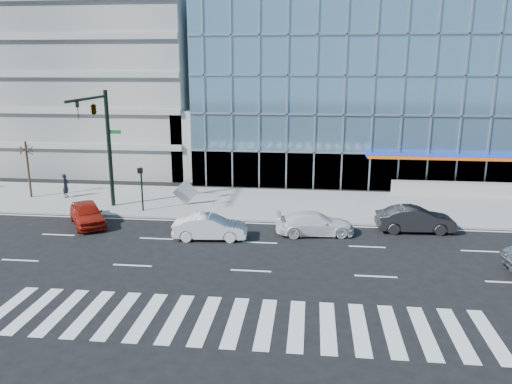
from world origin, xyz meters
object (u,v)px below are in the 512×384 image
(dark_sedan, at_px, (415,219))
(pedestrian, at_px, (66,186))
(ped_signal_post, at_px, (141,182))
(white_suv, at_px, (315,224))
(white_sedan, at_px, (210,227))
(traffic_signal, at_px, (98,122))
(red_sedan, at_px, (87,214))
(tilted_panel, at_px, (186,192))
(street_tree_near, at_px, (26,149))

(dark_sedan, relative_size, pedestrian, 2.59)
(ped_signal_post, xyz_separation_m, pedestrian, (-6.85, 2.81, -1.10))
(white_suv, distance_m, white_sedan, 6.18)
(traffic_signal, xyz_separation_m, white_suv, (14.10, -2.77, -5.49))
(red_sedan, distance_m, pedestrian, 7.14)
(traffic_signal, bearing_deg, ped_signal_post, 8.52)
(white_sedan, bearing_deg, pedestrian, 54.75)
(red_sedan, relative_size, pedestrian, 2.44)
(red_sedan, bearing_deg, white_suv, -34.48)
(ped_signal_post, relative_size, white_suv, 0.65)
(traffic_signal, xyz_separation_m, red_sedan, (-0.09, -2.54, -5.43))
(white_suv, distance_m, tilted_panel, 10.30)
(street_tree_near, bearing_deg, traffic_signal, -22.71)
(traffic_signal, relative_size, street_tree_near, 1.89)
(red_sedan, bearing_deg, white_sedan, -45.23)
(white_sedan, bearing_deg, white_suv, -80.77)
(white_suv, xyz_separation_m, pedestrian, (-18.45, 5.95, 0.37))
(tilted_panel, bearing_deg, dark_sedan, -32.45)
(dark_sedan, height_order, pedestrian, pedestrian)
(white_sedan, height_order, pedestrian, pedestrian)
(ped_signal_post, bearing_deg, tilted_panel, 34.71)
(white_suv, xyz_separation_m, red_sedan, (-14.19, 0.23, 0.07))
(traffic_signal, distance_m, white_suv, 15.38)
(dark_sedan, height_order, red_sedan, dark_sedan)
(dark_sedan, bearing_deg, street_tree_near, 77.10)
(dark_sedan, distance_m, pedestrian, 24.91)
(traffic_signal, xyz_separation_m, white_sedan, (8.10, -4.23, -5.47))
(street_tree_near, bearing_deg, white_suv, -15.11)
(street_tree_near, height_order, white_suv, street_tree_near)
(dark_sedan, bearing_deg, traffic_signal, 82.07)
(ped_signal_post, bearing_deg, traffic_signal, -171.48)
(red_sedan, bearing_deg, ped_signal_post, 14.91)
(white_sedan, xyz_separation_m, red_sedan, (-8.19, 1.69, 0.04))
(traffic_signal, height_order, white_sedan, traffic_signal)
(white_suv, relative_size, red_sedan, 1.07)
(street_tree_near, distance_m, dark_sedan, 27.64)
(pedestrian, distance_m, tilted_panel, 9.46)
(street_tree_near, distance_m, white_suv, 22.08)
(street_tree_near, relative_size, red_sedan, 0.98)
(ped_signal_post, xyz_separation_m, red_sedan, (-2.58, -2.92, -1.40))
(traffic_signal, distance_m, street_tree_near, 7.96)
(ped_signal_post, height_order, tilted_panel, ped_signal_post)
(traffic_signal, xyz_separation_m, ped_signal_post, (2.50, 0.37, -4.02))
(white_sedan, bearing_deg, dark_sedan, -81.96)
(pedestrian, bearing_deg, white_sedan, -124.44)
(red_sedan, height_order, tilted_panel, tilted_panel)
(white_sedan, relative_size, dark_sedan, 0.92)
(ped_signal_post, height_order, street_tree_near, street_tree_near)
(tilted_panel, bearing_deg, white_sedan, -83.06)
(ped_signal_post, height_order, white_suv, ped_signal_post)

